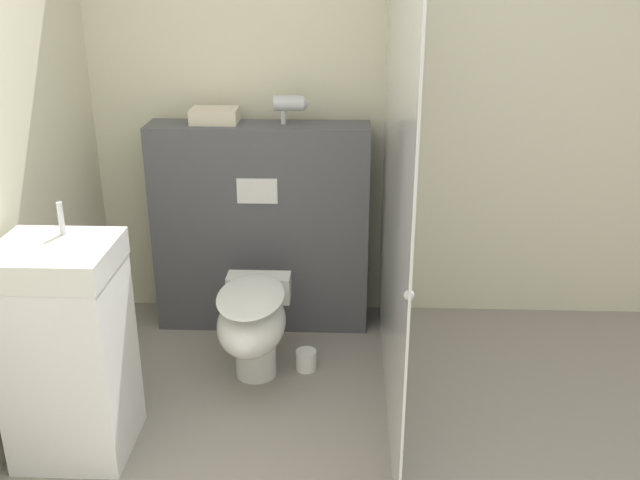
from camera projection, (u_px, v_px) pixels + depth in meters
wall_back at (324, 107)px, 4.04m from camera, size 8.00×0.06×2.50m
partition_panel at (261, 228)px, 4.07m from camera, size 1.22×0.27×1.20m
shower_glass at (394, 197)px, 3.20m from camera, size 0.04×1.89×2.07m
toilet at (253, 323)px, 3.58m from camera, size 0.34×0.65×0.51m
sink_vanity at (68, 351)px, 3.02m from camera, size 0.48×0.44×1.11m
hair_drier at (291, 104)px, 3.82m from camera, size 0.19×0.08×0.15m
folded_towel at (215, 116)px, 3.86m from camera, size 0.25×0.18×0.08m
spare_toilet_roll at (306, 360)px, 3.77m from camera, size 0.11×0.11×0.11m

